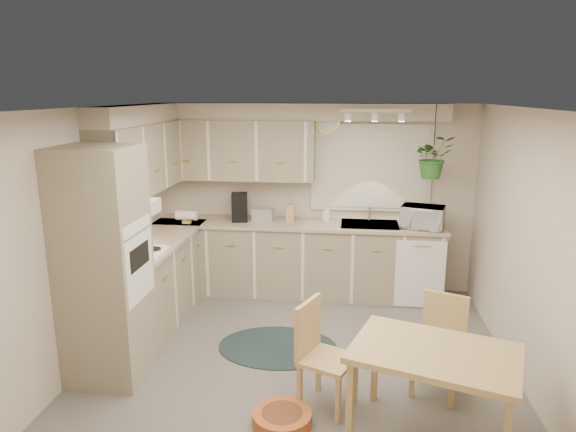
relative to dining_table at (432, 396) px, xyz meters
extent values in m
plane|color=#67615A|center=(-1.08, 0.96, -0.37)|extent=(4.20, 4.20, 0.00)
plane|color=silver|center=(-1.08, 0.96, 2.03)|extent=(4.20, 4.20, 0.00)
cube|color=#C2B4A0|center=(-1.08, 3.06, 0.83)|extent=(4.00, 0.04, 2.40)
cube|color=#C2B4A0|center=(-1.08, -1.14, 0.83)|extent=(4.00, 0.04, 2.40)
cube|color=#C2B4A0|center=(-3.08, 0.96, 0.83)|extent=(0.04, 4.20, 2.40)
cube|color=#C2B4A0|center=(0.92, 0.96, 0.83)|extent=(0.04, 4.20, 2.40)
cube|color=gray|center=(-2.78, 1.84, 0.08)|extent=(0.60, 1.85, 0.90)
cube|color=gray|center=(-1.28, 2.76, 0.08)|extent=(3.60, 0.60, 0.90)
cube|color=tan|center=(-2.77, 1.84, 0.55)|extent=(0.64, 1.89, 0.04)
cube|color=tan|center=(-1.28, 2.75, 0.55)|extent=(3.64, 0.64, 0.04)
cube|color=gray|center=(-2.76, 0.59, 0.68)|extent=(0.65, 0.65, 2.10)
cube|color=silver|center=(-2.44, 0.59, 0.68)|extent=(0.02, 0.56, 0.58)
cube|color=gray|center=(-2.91, 1.96, 1.46)|extent=(0.35, 2.00, 0.75)
cube|color=gray|center=(-2.08, 2.89, 1.46)|extent=(2.00, 0.35, 0.75)
cube|color=#C2B4A0|center=(-2.93, 1.96, 1.93)|extent=(0.30, 2.00, 0.20)
cube|color=#C2B4A0|center=(-1.28, 2.91, 1.93)|extent=(3.60, 0.30, 0.20)
cube|color=silver|center=(-2.76, 1.26, 0.58)|extent=(0.52, 0.58, 0.02)
cube|color=silver|center=(-2.78, 1.26, 1.03)|extent=(0.40, 0.60, 0.14)
cube|color=silver|center=(-0.38, 3.03, 1.23)|extent=(1.40, 0.02, 1.00)
cube|color=beige|center=(-0.38, 3.04, 1.23)|extent=(1.50, 0.02, 1.10)
cube|color=#A6A9AD|center=(-0.38, 2.76, 0.53)|extent=(0.70, 0.48, 0.10)
cube|color=silver|center=(0.22, 2.45, 0.06)|extent=(0.58, 0.02, 0.83)
cube|color=silver|center=(-0.38, 2.51, 1.96)|extent=(0.80, 0.04, 0.04)
cylinder|color=gold|center=(-0.93, 3.03, 1.81)|extent=(0.30, 0.03, 0.30)
cube|color=tan|center=(0.00, 0.00, 0.00)|extent=(1.35, 1.10, 0.73)
cube|color=tan|center=(-0.78, 0.33, 0.08)|extent=(0.55, 0.55, 0.89)
cube|color=tan|center=(0.14, 0.63, 0.06)|extent=(0.52, 0.52, 0.85)
ellipsoid|color=black|center=(-1.32, 1.27, -0.36)|extent=(1.23, 0.93, 0.01)
cylinder|color=#A44120|center=(-1.11, 0.04, -0.31)|extent=(0.59, 0.59, 0.11)
imported|color=silver|center=(0.23, 2.66, 0.74)|extent=(0.55, 0.39, 0.33)
imported|color=silver|center=(-0.93, 2.91, 0.62)|extent=(0.09, 0.19, 0.09)
imported|color=#2C6126|center=(0.31, 2.66, 1.38)|extent=(0.57, 0.60, 0.39)
cube|color=black|center=(-2.02, 2.76, 0.75)|extent=(0.24, 0.28, 0.35)
cube|color=#A6A9AD|center=(-1.72, 2.78, 0.66)|extent=(0.28, 0.18, 0.16)
cube|color=tan|center=(-1.38, 2.81, 0.69)|extent=(0.11, 0.11, 0.22)
camera|label=1|loc=(-0.64, -3.45, 2.17)|focal=32.00mm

